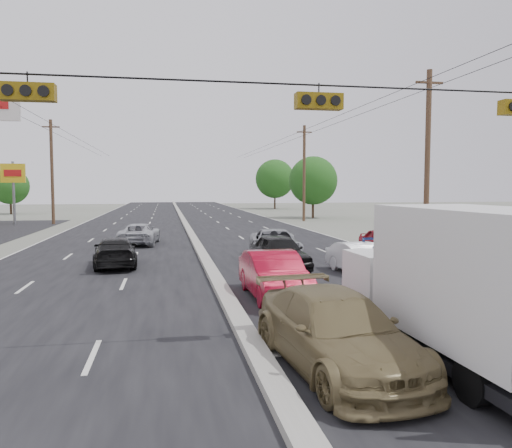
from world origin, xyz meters
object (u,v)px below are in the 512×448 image
object	(u,v)px
tree_left_far	(10,186)
tree_right_far	(275,179)
queue_car_e	(385,242)
red_sedan	(274,276)
tan_sedan	(336,332)
utility_pole_right_b	(427,159)
tree_right_mid	(313,181)
queue_car_c	(275,244)
box_truck	(459,284)
queue_car_a	(279,252)
pole_sign_far	(13,178)
utility_pole_left_c	(52,171)
oncoming_near	(115,252)
utility_pole_right_c	(304,173)
queue_car_b	(360,259)
queue_car_d	(408,263)
oncoming_far	(139,234)

from	to	relation	value
tree_left_far	tree_right_far	distance (m)	39.31
queue_car_e	red_sedan	bearing A→B (deg)	-133.88
tan_sedan	utility_pole_right_b	bearing A→B (deg)	49.96
tree_left_far	tree_right_mid	distance (m)	39.93
tree_right_mid	tan_sedan	distance (m)	48.65
queue_car_e	queue_car_c	bearing A→B (deg)	-178.09
box_truck	queue_car_a	world-z (taller)	box_truck
pole_sign_far	red_sedan	world-z (taller)	pole_sign_far
queue_car_a	red_sedan	bearing A→B (deg)	-111.34
utility_pole_left_c	tree_right_mid	distance (m)	27.96
box_truck	oncoming_near	size ratio (longest dim) A/B	1.40
tan_sedan	queue_car_a	xyz separation A→B (m)	(1.60, 11.87, -0.00)
utility_pole_right_c	queue_car_b	bearing A→B (deg)	-101.67
queue_car_a	queue_car_d	size ratio (longest dim) A/B	0.84
utility_pole_right_c	queue_car_e	xyz separation A→B (m)	(-2.90, -26.03, -4.44)
queue_car_a	queue_car_b	xyz separation A→B (m)	(2.98, -1.86, -0.11)
utility_pole_right_b	utility_pole_right_c	bearing A→B (deg)	90.00
queue_car_a	queue_car_e	size ratio (longest dim) A/B	1.11
queue_car_e	tree_right_far	bearing A→B (deg)	80.83
utility_pole_right_c	pole_sign_far	world-z (taller)	utility_pole_right_c
utility_pole_right_c	queue_car_b	xyz separation A→B (m)	(-6.52, -31.56, -4.47)
red_sedan	queue_car_d	bearing A→B (deg)	14.45
utility_pole_left_c	queue_car_a	world-z (taller)	utility_pole_left_c
utility_pole_right_b	oncoming_near	xyz separation A→B (m)	(-16.59, -2.69, -4.45)
queue_car_e	oncoming_far	xyz separation A→B (m)	(-13.06, 7.03, -0.01)
pole_sign_far	tan_sedan	world-z (taller)	pole_sign_far
tree_right_far	queue_car_c	bearing A→B (deg)	-102.47
utility_pole_right_c	queue_car_d	bearing A→B (deg)	-99.28
box_truck	oncoming_near	distance (m)	16.15
tree_right_mid	queue_car_d	xyz separation A→B (m)	(-8.00, -38.67, -3.58)
tree_left_far	red_sedan	distance (m)	60.10
tree_left_far	queue_car_c	world-z (taller)	tree_left_far
utility_pole_right_c	tan_sedan	world-z (taller)	utility_pole_right_c
pole_sign_far	oncoming_far	world-z (taller)	pole_sign_far
utility_pole_right_b	tree_left_far	size ratio (longest dim) A/B	1.63
tan_sedan	queue_car_e	bearing A→B (deg)	55.96
queue_car_c	queue_car_e	size ratio (longest dim) A/B	1.33
queue_car_b	oncoming_near	distance (m)	10.79
utility_pole_right_b	red_sedan	bearing A→B (deg)	-136.98
tree_right_mid	queue_car_e	world-z (taller)	tree_right_mid
tree_right_mid	queue_car_b	xyz separation A→B (m)	(-9.02, -36.56, -3.70)
oncoming_near	oncoming_far	xyz separation A→B (m)	(0.63, 8.68, -0.00)
tree_right_far	oncoming_far	world-z (taller)	tree_right_far
utility_pole_right_b	pole_sign_far	size ratio (longest dim) A/B	1.67
utility_pole_left_c	oncoming_near	world-z (taller)	utility_pole_left_c
pole_sign_far	utility_pole_left_c	bearing A→B (deg)	0.00
utility_pole_right_c	queue_car_e	distance (m)	26.57
pole_sign_far	tree_right_mid	xyz separation A→B (m)	(31.00, 5.00, -0.07)
red_sedan	queue_car_a	bearing A→B (deg)	73.94
utility_pole_right_b	tan_sedan	xyz separation A→B (m)	(-11.10, -16.57, -4.36)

